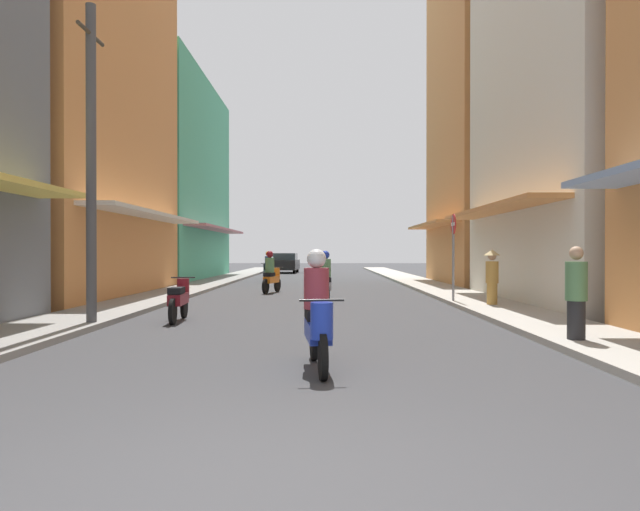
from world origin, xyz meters
name	(u,v)px	position (x,y,z in m)	size (l,w,h in m)	color
ground_plane	(314,288)	(0.00, 20.16, 0.00)	(106.31, 106.31, 0.00)	#38383A
sidewalk_left	(196,287)	(-5.01, 20.16, 0.06)	(1.93, 56.32, 0.12)	gray
sidewalk_right	(432,287)	(5.01, 20.16, 0.06)	(1.93, 56.32, 0.12)	#ADA89E
building_left_mid	(49,72)	(-8.97, 15.49, 7.68)	(7.05, 10.61, 15.38)	#D88C4C
building_left_far	(156,181)	(-8.97, 27.57, 5.52)	(7.05, 12.95, 11.05)	#4CB28C
building_right_mid	(613,13)	(8.97, 13.12, 8.62)	(7.05, 9.36, 17.26)	silver
building_right_far	(507,99)	(8.97, 22.77, 8.72)	(7.05, 8.24, 17.45)	#D88C4C
motorbike_blue	(318,315)	(0.34, 3.83, 0.70)	(0.55, 1.81, 1.58)	black
motorbike_orange	(271,274)	(-1.56, 17.46, 0.70)	(0.68, 1.77, 1.58)	black
motorbike_silver	(325,279)	(0.44, 13.73, 0.70)	(0.55, 1.81, 1.58)	black
motorbike_maroon	(179,298)	(-2.81, 8.91, 0.50)	(0.55, 1.81, 0.96)	black
motorbike_black	(268,268)	(-2.48, 25.19, 0.70)	(0.67, 1.77, 1.58)	black
parked_car	(286,263)	(-2.41, 37.58, 0.74)	(1.91, 4.16, 1.45)	black
pedestrian_far	(492,275)	(4.97, 11.64, 0.91)	(0.44, 0.44, 1.61)	#BF8C3F
pedestrian_crossing	(576,297)	(4.52, 5.58, 0.82)	(0.34, 0.34, 1.63)	#262628
utility_pole	(91,163)	(-4.29, 7.76, 3.35)	(0.20, 1.20, 6.54)	#4C4C4F
street_sign_no_entry	(453,246)	(4.19, 12.80, 1.72)	(0.07, 0.60, 2.65)	gray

